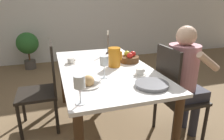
# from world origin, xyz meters

# --- Properties ---
(ground_plane) EXTENTS (20.00, 20.00, 0.00)m
(ground_plane) POSITION_xyz_m (0.00, 0.00, 0.00)
(ground_plane) COLOR #7F6647
(wall_back) EXTENTS (10.00, 0.06, 2.60)m
(wall_back) POSITION_xyz_m (0.00, 2.92, 1.30)
(wall_back) COLOR white
(wall_back) RESTS_ON ground_plane
(dining_table) EXTENTS (0.92, 1.63, 0.73)m
(dining_table) POSITION_xyz_m (0.00, 0.00, 0.63)
(dining_table) COLOR white
(dining_table) RESTS_ON ground_plane
(chair_person_side) EXTENTS (0.42, 0.42, 0.98)m
(chair_person_side) POSITION_xyz_m (0.64, -0.35, 0.51)
(chair_person_side) COLOR black
(chair_person_side) RESTS_ON ground_plane
(chair_opposite) EXTENTS (0.42, 0.42, 0.98)m
(chair_opposite) POSITION_xyz_m (-0.64, 0.22, 0.51)
(chair_opposite) COLOR black
(chair_opposite) RESTS_ON ground_plane
(person_seated) EXTENTS (0.39, 0.41, 1.17)m
(person_seated) POSITION_xyz_m (0.73, -0.35, 0.69)
(person_seated) COLOR #33333D
(person_seated) RESTS_ON ground_plane
(red_pitcher) EXTENTS (0.15, 0.13, 0.20)m
(red_pitcher) POSITION_xyz_m (0.10, -0.01, 0.83)
(red_pitcher) COLOR orange
(red_pitcher) RESTS_ON dining_table
(wine_glass_water) EXTENTS (0.08, 0.08, 0.20)m
(wine_glass_water) POSITION_xyz_m (-0.09, -0.29, 0.88)
(wine_glass_water) COLOR white
(wine_glass_water) RESTS_ON dining_table
(wine_glass_juice) EXTENTS (0.08, 0.08, 0.20)m
(wine_glass_juice) POSITION_xyz_m (-0.37, -0.70, 0.88)
(wine_glass_juice) COLOR white
(wine_glass_juice) RESTS_ON dining_table
(teacup_near_person) EXTENTS (0.13, 0.13, 0.06)m
(teacup_near_person) POSITION_xyz_m (0.25, -0.32, 0.76)
(teacup_near_person) COLOR silver
(teacup_near_person) RESTS_ON dining_table
(teacup_across) EXTENTS (0.13, 0.13, 0.06)m
(teacup_across) POSITION_xyz_m (-0.33, 0.23, 0.76)
(teacup_across) COLOR silver
(teacup_across) RESTS_ON dining_table
(serving_tray) EXTENTS (0.27, 0.27, 0.03)m
(serving_tray) POSITION_xyz_m (0.23, -0.59, 0.74)
(serving_tray) COLOR gray
(serving_tray) RESTS_ON dining_table
(bread_plate) EXTENTS (0.19, 0.19, 0.10)m
(bread_plate) POSITION_xyz_m (-0.26, -0.43, 0.76)
(bread_plate) COLOR silver
(bread_plate) RESTS_ON dining_table
(fruit_bowl) EXTENTS (0.22, 0.22, 0.12)m
(fruit_bowl) POSITION_xyz_m (0.32, 0.10, 0.77)
(fruit_bowl) COLOR brown
(fruit_bowl) RESTS_ON dining_table
(candlestick_tall) EXTENTS (0.06, 0.06, 0.30)m
(candlestick_tall) POSITION_xyz_m (0.19, 0.54, 0.84)
(candlestick_tall) COLOR #4C4238
(candlestick_tall) RESTS_ON dining_table
(potted_plant) EXTENTS (0.45, 0.45, 0.78)m
(potted_plant) POSITION_xyz_m (-0.97, 2.52, 0.51)
(potted_plant) COLOR #4C4742
(potted_plant) RESTS_ON ground_plane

